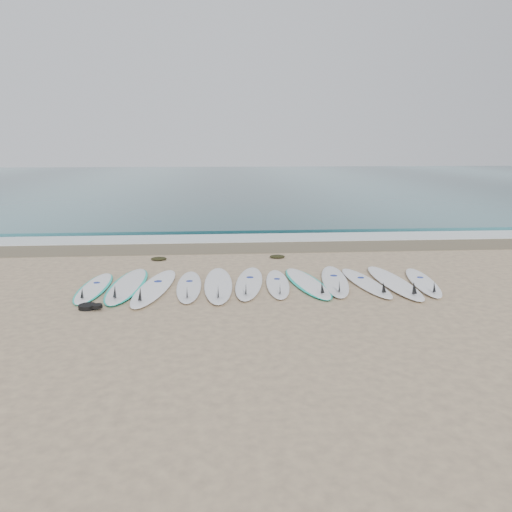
{
  "coord_description": "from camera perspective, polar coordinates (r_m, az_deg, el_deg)",
  "views": [
    {
      "loc": [
        -0.94,
        -10.33,
        2.96
      ],
      "look_at": [
        -0.05,
        1.13,
        0.4
      ],
      "focal_mm": 35.0,
      "sensor_mm": 36.0,
      "label": 1
    }
  ],
  "objects": [
    {
      "name": "seaweed_near",
      "position": [
        13.36,
        -11.05,
        -0.3
      ],
      "size": [
        0.41,
        0.32,
        0.08
      ],
      "primitive_type": "ellipsoid",
      "color": "black",
      "rests_on": "ground"
    },
    {
      "name": "wave_crest",
      "position": [
        17.59,
        -1.31,
        3.04
      ],
      "size": [
        120.0,
        1.0,
        0.1
      ],
      "primitive_type": "cube",
      "color": "#285A61",
      "rests_on": "ground"
    },
    {
      "name": "surfboard_2",
      "position": [
        10.6,
        -11.6,
        -3.55
      ],
      "size": [
        0.99,
        2.96,
        0.37
      ],
      "rotation": [
        0.0,
        0.0,
        -0.13
      ],
      "color": "white",
      "rests_on": "ground"
    },
    {
      "name": "foam_band",
      "position": [
        16.12,
        -1.01,
        2.05
      ],
      "size": [
        120.0,
        1.4,
        0.04
      ],
      "primitive_type": "cube",
      "color": "silver",
      "rests_on": "ground"
    },
    {
      "name": "surfboard_6",
      "position": [
        10.72,
        2.5,
        -3.19
      ],
      "size": [
        0.64,
        2.37,
        0.3
      ],
      "rotation": [
        0.0,
        0.0,
        -0.06
      ],
      "color": "white",
      "rests_on": "ground"
    },
    {
      "name": "surfboard_7",
      "position": [
        10.85,
        5.92,
        -3.06
      ],
      "size": [
        0.99,
        2.67,
        0.33
      ],
      "rotation": [
        0.0,
        0.0,
        0.14
      ],
      "color": "white",
      "rests_on": "ground"
    },
    {
      "name": "leash_coil",
      "position": [
        9.74,
        -18.51,
        -5.5
      ],
      "size": [
        0.46,
        0.36,
        0.11
      ],
      "color": "black",
      "rests_on": "ground"
    },
    {
      "name": "surfboard_3",
      "position": [
        10.6,
        -7.68,
        -3.46
      ],
      "size": [
        0.56,
        2.49,
        0.32
      ],
      "rotation": [
        0.0,
        0.0,
        0.02
      ],
      "color": "silver",
      "rests_on": "ground"
    },
    {
      "name": "seaweed_far",
      "position": [
        13.38,
        2.44,
        -0.05
      ],
      "size": [
        0.41,
        0.32,
        0.08
      ],
      "primitive_type": "ellipsoid",
      "color": "black",
      "rests_on": "ground"
    },
    {
      "name": "wet_sand_band",
      "position": [
        14.75,
        -0.69,
        1.01
      ],
      "size": [
        120.0,
        1.8,
        0.01
      ],
      "primitive_type": "cube",
      "color": "brown",
      "rests_on": "ground"
    },
    {
      "name": "surfboard_8",
      "position": [
        11.04,
        9.02,
        -2.82
      ],
      "size": [
        0.92,
        2.71,
        0.34
      ],
      "rotation": [
        0.0,
        0.0,
        -0.14
      ],
      "color": "white",
      "rests_on": "ground"
    },
    {
      "name": "ground",
      "position": [
        10.78,
        0.74,
        -3.37
      ],
      "size": [
        120.0,
        120.0,
        0.0
      ],
      "primitive_type": "plane",
      "color": "tan"
    },
    {
      "name": "surfboard_4",
      "position": [
        10.63,
        -4.33,
        -3.29
      ],
      "size": [
        0.61,
        2.88,
        0.37
      ],
      "rotation": [
        0.0,
        0.0,
        -0.0
      ],
      "color": "white",
      "rests_on": "ground"
    },
    {
      "name": "surfboard_11",
      "position": [
        11.41,
        18.59,
        -2.86
      ],
      "size": [
        0.87,
        2.48,
        0.31
      ],
      "rotation": [
        0.0,
        0.0,
        -0.15
      ],
      "color": "white",
      "rests_on": "ground"
    },
    {
      "name": "surfboard_10",
      "position": [
        11.18,
        15.58,
        -2.92
      ],
      "size": [
        0.71,
        2.88,
        0.37
      ],
      "rotation": [
        0.0,
        0.0,
        0.04
      ],
      "color": "white",
      "rests_on": "ground"
    },
    {
      "name": "ocean",
      "position": [
        42.94,
        -3.19,
        8.61
      ],
      "size": [
        120.0,
        55.0,
        0.03
      ],
      "primitive_type": "cube",
      "color": "#285A61",
      "rests_on": "ground"
    },
    {
      "name": "surfboard_5",
      "position": [
        10.75,
        -0.81,
        -3.08
      ],
      "size": [
        0.9,
        2.77,
        0.35
      ],
      "rotation": [
        0.0,
        0.0,
        -0.13
      ],
      "color": "white",
      "rests_on": "ground"
    },
    {
      "name": "surfboard_9",
      "position": [
        11.04,
        12.51,
        -3.0
      ],
      "size": [
        0.79,
        2.54,
        0.32
      ],
      "rotation": [
        0.0,
        0.0,
        0.11
      ],
      "color": "white",
      "rests_on": "ground"
    },
    {
      "name": "surfboard_1",
      "position": [
        10.93,
        -14.54,
        -3.27
      ],
      "size": [
        0.82,
        2.89,
        0.36
      ],
      "rotation": [
        0.0,
        0.0,
        -0.05
      ],
      "color": "white",
      "rests_on": "ground"
    },
    {
      "name": "surfboard_0",
      "position": [
        10.98,
        -18.06,
        -3.46
      ],
      "size": [
        0.62,
        2.38,
        0.3
      ],
      "rotation": [
        0.0,
        0.0,
        -0.02
      ],
      "color": "white",
      "rests_on": "ground"
    }
  ]
}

